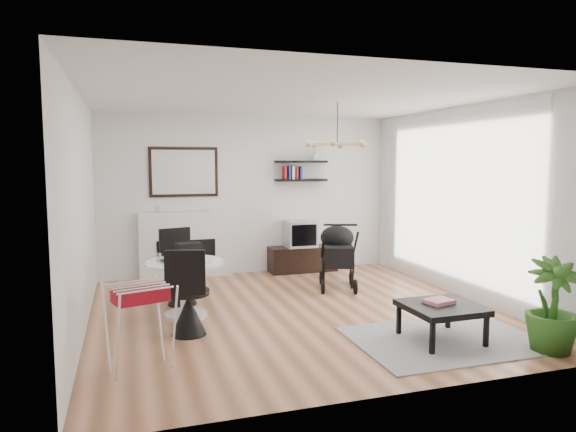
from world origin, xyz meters
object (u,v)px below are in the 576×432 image
object	(u,v)px
stroller	(338,258)
fireplace	(186,237)
crt_tv	(300,234)
drying_rack	(140,325)
tv_console	(302,259)
coffee_table	(441,309)
potted_plant	(552,305)
dining_table	(185,280)

from	to	relation	value
stroller	fireplace	bearing A→B (deg)	165.12
crt_tv	drying_rack	bearing A→B (deg)	-127.56
tv_console	drying_rack	xyz separation A→B (m)	(-2.83, -3.63, 0.21)
coffee_table	drying_rack	bearing A→B (deg)	176.99
stroller	potted_plant	world-z (taller)	stroller
fireplace	drying_rack	xyz separation A→B (m)	(-0.83, -3.76, -0.26)
tv_console	stroller	xyz separation A→B (m)	(0.12, -1.27, 0.23)
fireplace	drying_rack	distance (m)	3.86
potted_plant	coffee_table	bearing A→B (deg)	146.23
fireplace	coffee_table	distance (m)	4.54
potted_plant	fireplace	bearing A→B (deg)	124.83
fireplace	dining_table	distance (m)	2.26
fireplace	drying_rack	bearing A→B (deg)	-102.44
drying_rack	potted_plant	distance (m)	4.05
tv_console	crt_tv	world-z (taller)	crt_tv
stroller	crt_tv	bearing A→B (deg)	116.39
tv_console	drying_rack	size ratio (longest dim) A/B	1.45
crt_tv	drying_rack	distance (m)	4.58
drying_rack	potted_plant	bearing A→B (deg)	-26.80
crt_tv	stroller	distance (m)	1.30
fireplace	crt_tv	bearing A→B (deg)	-4.18
fireplace	stroller	world-z (taller)	fireplace
dining_table	coffee_table	xyz separation A→B (m)	(2.51, -1.69, -0.11)
fireplace	crt_tv	world-z (taller)	fireplace
stroller	coffee_table	distance (m)	2.52
tv_console	coffee_table	bearing A→B (deg)	-86.13
crt_tv	potted_plant	xyz separation A→B (m)	(1.19, -4.38, -0.19)
stroller	coffee_table	size ratio (longest dim) A/B	1.39
fireplace	dining_table	world-z (taller)	fireplace
dining_table	drying_rack	distance (m)	1.64
tv_console	potted_plant	distance (m)	4.53
coffee_table	potted_plant	bearing A→B (deg)	-33.77
crt_tv	dining_table	xyz separation A→B (m)	(-2.21, -2.09, -0.21)
drying_rack	crt_tv	bearing A→B (deg)	36.41
drying_rack	tv_console	bearing A→B (deg)	35.97
fireplace	potted_plant	xyz separation A→B (m)	(3.15, -4.52, -0.21)
tv_console	potted_plant	size ratio (longest dim) A/B	1.23
fireplace	stroller	bearing A→B (deg)	-33.61
drying_rack	stroller	world-z (taller)	stroller
dining_table	crt_tv	bearing A→B (deg)	43.41
tv_console	crt_tv	bearing A→B (deg)	-176.01
fireplace	tv_console	xyz separation A→B (m)	(2.00, -0.14, -0.46)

